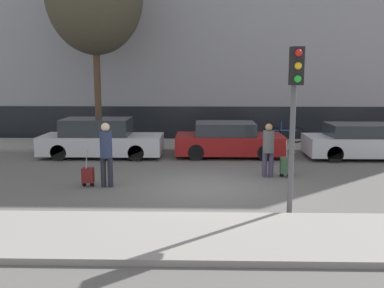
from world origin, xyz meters
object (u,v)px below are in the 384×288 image
Objects in this scene: parked_car_1 at (228,140)px; parked_bicycle at (285,135)px; parked_car_2 at (364,142)px; trolley_left at (88,175)px; parked_car_0 at (101,139)px; trolley_right at (286,165)px; traffic_light at (295,97)px; pedestrian_left at (106,151)px; pedestrian_right at (268,147)px.

parked_bicycle is at bearing 44.37° from parked_car_1.
parked_car_1 is 2.32× the size of parked_bicycle.
parked_car_2 is 4.10× the size of trolley_left.
parked_car_0 is 2.60× the size of parked_bicycle.
trolley_right reaches higher than trolley_left.
parked_car_0 is 10.01m from parked_car_2.
parked_car_0 reaches higher than trolley_right.
pedestrian_left is at bearing 152.74° from traffic_light.
trolley_right reaches higher than parked_bicycle.
parked_car_1 is 5.96m from pedestrian_left.
parked_bicycle is at bearing 79.97° from traffic_light.
pedestrian_left is 4.88m from pedestrian_right.
parked_bicycle is at bearing 79.39° from trolley_right.
traffic_light is at bearing -23.39° from pedestrian_left.
traffic_light is (-4.12, -6.82, 2.03)m from parked_car_2.
pedestrian_right is at bearing 13.53° from trolley_left.
parked_car_0 reaches higher than parked_car_2.
traffic_light reaches higher than parked_car_1.
trolley_left is 5.44m from pedestrian_right.
pedestrian_right is (1.02, -3.37, 0.31)m from parked_car_1.
trolley_right is at bearing -25.93° from parked_car_0.
traffic_light is 2.10× the size of parked_bicycle.
pedestrian_right reaches higher than parked_car_2.
trolley_right is (-3.53, -3.11, -0.26)m from parked_car_2.
parked_car_2 is 2.43× the size of pedestrian_left.
trolley_right is 6.11m from parked_bicycle.
pedestrian_right is 0.94× the size of parked_bicycle.
pedestrian_left is 5.46m from trolley_right.
traffic_light is (4.66, -2.40, 1.61)m from pedestrian_left.
parked_car_2 is 2.49× the size of parked_bicycle.
parked_car_1 is 2.47× the size of pedestrian_right.
parked_car_0 is at bearing -29.01° from pedestrian_right.
pedestrian_left is at bearing -153.27° from parked_car_2.
traffic_light is at bearing -99.10° from trolley_right.
pedestrian_left reaches higher than trolley_left.
trolley_left is 5.94m from trolley_right.
parked_car_0 is 9.25m from traffic_light.
parked_car_2 is 2.66× the size of pedestrian_right.
parked_car_2 is at bearing 58.86° from traffic_light.
parked_car_0 is at bearing -177.53° from parked_car_1.
parked_car_0 reaches higher than parked_bicycle.
traffic_light is (0.98, -7.07, 2.02)m from parked_car_1.
parked_car_1 is at bearing 55.63° from pedestrian_left.
trolley_left is at bearing -132.38° from parked_car_1.
pedestrian_left reaches higher than parked_car_0.
traffic_light reaches higher than pedestrian_right.
parked_bicycle is (6.93, 7.27, 0.17)m from trolley_left.
pedestrian_left is 5.48m from traffic_light.
pedestrian_left reaches higher than parked_bicycle.
pedestrian_right is (-4.08, -3.12, 0.32)m from parked_car_2.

